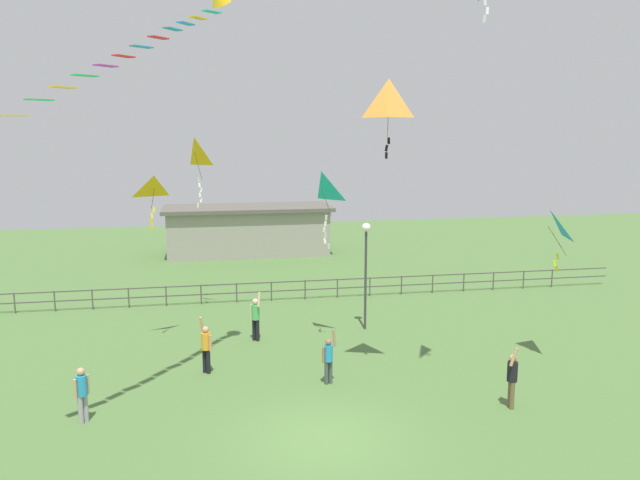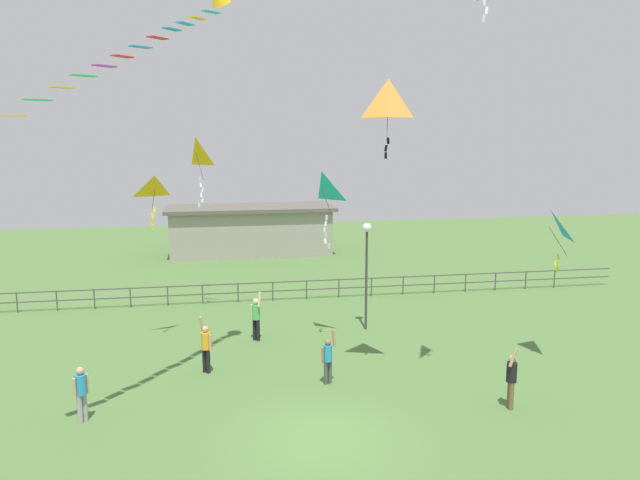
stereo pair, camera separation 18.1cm
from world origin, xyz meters
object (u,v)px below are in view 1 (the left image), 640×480
(kite_5, at_px, (389,103))
(streamer_kite, at_px, (202,5))
(person_2, at_px, (512,377))
(person_3, at_px, (206,346))
(kite_4, at_px, (549,227))
(lamppost, at_px, (366,253))
(kite_2, at_px, (195,155))
(person_0, at_px, (82,391))
(person_1, at_px, (256,316))
(person_4, at_px, (328,357))
(kite_0, at_px, (322,191))
(kite_3, at_px, (154,190))

(kite_5, height_order, streamer_kite, streamer_kite)
(person_2, xyz_separation_m, person_3, (-8.82, 4.40, -0.00))
(kite_4, bearing_deg, lamppost, 136.79)
(person_3, height_order, kite_2, kite_2)
(kite_2, bearing_deg, person_3, -87.94)
(kite_4, bearing_deg, person_0, -172.63)
(person_0, distance_m, streamer_kite, 11.53)
(person_2, distance_m, streamer_kite, 14.14)
(person_1, relative_size, person_3, 1.03)
(streamer_kite, bearing_deg, person_2, -21.36)
(person_4, bearing_deg, streamer_kite, 170.37)
(person_0, distance_m, person_1, 8.13)
(person_3, distance_m, kite_0, 6.86)
(person_1, bearing_deg, streamer_kite, -112.68)
(person_2, height_order, kite_3, kite_3)
(person_0, bearing_deg, person_1, 49.08)
(person_0, distance_m, kite_3, 7.97)
(person_4, bearing_deg, person_3, 156.87)
(lamppost, distance_m, kite_3, 8.64)
(person_0, relative_size, streamer_kite, 0.28)
(person_2, bearing_deg, kite_0, 125.13)
(kite_5, bearing_deg, kite_0, 110.91)
(person_4, height_order, kite_4, kite_4)
(person_0, height_order, kite_3, kite_3)
(lamppost, relative_size, streamer_kite, 0.75)
(person_0, distance_m, kite_2, 12.07)
(person_4, xyz_separation_m, kite_0, (0.46, 3.64, 5.02))
(lamppost, distance_m, kite_4, 7.23)
(person_2, xyz_separation_m, kite_3, (-10.49, 7.19, 5.01))
(person_3, relative_size, kite_2, 0.64)
(kite_3, relative_size, kite_5, 0.85)
(person_0, bearing_deg, kite_0, 33.39)
(lamppost, bearing_deg, kite_4, -43.21)
(person_1, relative_size, kite_0, 0.69)
(person_4, distance_m, kite_0, 6.22)
(streamer_kite, bearing_deg, lamppost, 36.82)
(person_1, distance_m, person_3, 3.58)
(person_0, height_order, person_2, person_2)
(kite_0, bearing_deg, streamer_kite, -143.73)
(kite_2, distance_m, kite_3, 4.36)
(streamer_kite, bearing_deg, kite_5, -6.51)
(streamer_kite, bearing_deg, person_1, 67.32)
(person_1, bearing_deg, person_0, -130.92)
(kite_4, relative_size, kite_5, 0.91)
(person_3, distance_m, kite_3, 5.98)
(kite_5, bearing_deg, person_4, 179.76)
(kite_3, height_order, kite_5, kite_5)
(kite_0, xyz_separation_m, kite_2, (-4.57, 4.78, 1.17))
(person_0, distance_m, kite_5, 12.23)
(kite_5, bearing_deg, person_1, 129.10)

